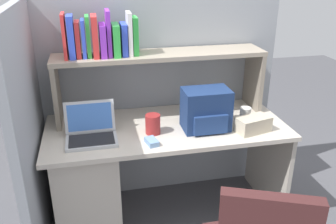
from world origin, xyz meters
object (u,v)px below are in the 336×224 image
at_px(laptop, 91,131).
at_px(paper_cup, 245,114).
at_px(computer_mouse, 152,142).
at_px(tissue_box, 253,124).
at_px(backpack, 206,110).
at_px(snack_canister, 153,124).

height_order(laptop, paper_cup, laptop).
distance_m(computer_mouse, tissue_box, 0.67).
relative_size(laptop, backpack, 1.04).
height_order(backpack, tissue_box, backpack).
xyz_separation_m(laptop, paper_cup, (1.04, 0.05, -0.00)).
relative_size(laptop, tissue_box, 1.42).
bearing_deg(paper_cup, computer_mouse, -163.73).
relative_size(laptop, snack_canister, 2.48).
xyz_separation_m(laptop, snack_canister, (0.39, -0.00, 0.01)).
height_order(laptop, backpack, backpack).
xyz_separation_m(paper_cup, snack_canister, (-0.66, -0.06, 0.01)).
bearing_deg(paper_cup, backpack, -168.27).
height_order(laptop, computer_mouse, laptop).
height_order(backpack, snack_canister, backpack).
bearing_deg(laptop, backpack, -0.79).
distance_m(computer_mouse, snack_canister, 0.16).
distance_m(laptop, computer_mouse, 0.39).
distance_m(backpack, computer_mouse, 0.42).
bearing_deg(laptop, computer_mouse, -22.64).
distance_m(computer_mouse, paper_cup, 0.72).
distance_m(paper_cup, snack_canister, 0.66).
distance_m(backpack, paper_cup, 0.32).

